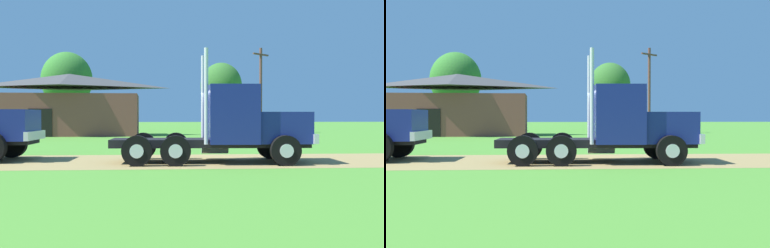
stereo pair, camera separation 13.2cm
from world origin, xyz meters
The scene contains 7 objects.
ground_plane centered at (0.00, 0.00, 0.00)m, with size 200.00×200.00×0.00m, color #4C8D2E.
dirt_track centered at (0.00, 0.00, 0.00)m, with size 120.00×5.02×0.01m, color #98814C.
truck_foreground_white centered at (-0.03, -0.53, 1.27)m, with size 7.05×2.90×3.89m.
shed_building centered at (-10.46, 21.19, 2.49)m, with size 12.20×6.09×5.16m.
utility_pole_near centered at (6.55, 24.37, 4.25)m, with size 1.79×1.50×7.99m.
tree_left centered at (-12.78, 31.04, 5.46)m, with size 5.34×5.34×8.41m.
tree_mid centered at (3.90, 32.53, 5.03)m, with size 4.63×4.63×7.59m.
Camera 1 is at (-2.58, -15.72, 1.64)m, focal length 40.51 mm.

